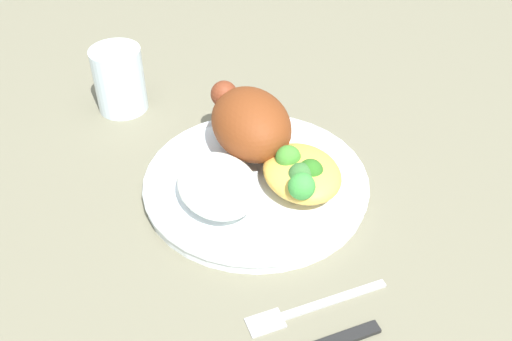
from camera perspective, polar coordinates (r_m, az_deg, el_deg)
The scene contains 7 objects.
ground_plane at distance 0.67m, azimuth 0.00°, elevation -1.81°, with size 2.00×2.00×0.00m, color #6C6852.
plate at distance 0.66m, azimuth 0.00°, elevation -1.21°, with size 0.26×0.26×0.02m.
roasted_chicken at distance 0.67m, azimuth -0.61°, elevation 4.77°, with size 0.13×0.09×0.07m.
rice_pile at distance 0.62m, azimuth -3.82°, elevation -1.43°, with size 0.11×0.09×0.03m, color white.
mac_cheese_with_broccoli at distance 0.63m, azimuth 4.56°, elevation -0.22°, with size 0.10×0.08×0.05m.
fork at distance 0.55m, azimuth 5.36°, elevation -13.35°, with size 0.02×0.14×0.01m.
water_glass at distance 0.80m, azimuth -13.42°, elevation 8.77°, with size 0.07×0.07×0.09m, color silver.
Camera 1 is at (-0.46, 0.19, 0.45)m, focal length 40.28 mm.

